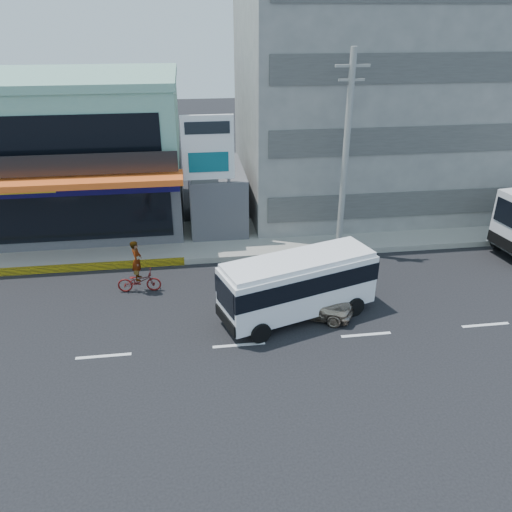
{
  "coord_description": "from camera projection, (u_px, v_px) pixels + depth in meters",
  "views": [
    {
      "loc": [
        -1.45,
        -15.41,
        11.36
      ],
      "look_at": [
        1.07,
        3.08,
        2.2
      ],
      "focal_mm": 35.0,
      "sensor_mm": 36.0,
      "label": 1
    }
  ],
  "objects": [
    {
      "name": "satellite_dish",
      "position": [
        217.0,
        171.0,
        27.09
      ],
      "size": [
        1.5,
        1.5,
        0.15
      ],
      "primitive_type": "cylinder",
      "color": "slate",
      "rests_on": "gap_structure"
    },
    {
      "name": "gap_structure",
      "position": [
        217.0,
        197.0,
        28.79
      ],
      "size": [
        3.0,
        6.0,
        3.5
      ],
      "primitive_type": "cube",
      "color": "#46464B",
      "rests_on": "ground"
    },
    {
      "name": "shop_building",
      "position": [
        74.0,
        155.0,
        28.55
      ],
      "size": [
        12.4,
        11.7,
        8.0
      ],
      "color": "#46464B",
      "rests_on": "ground"
    },
    {
      "name": "motorcycle_rider",
      "position": [
        139.0,
        275.0,
        22.19
      ],
      "size": [
        1.96,
        0.76,
        2.47
      ],
      "color": "#4F0C0B",
      "rests_on": "ground"
    },
    {
      "name": "minibus",
      "position": [
        298.0,
        282.0,
        20.04
      ],
      "size": [
        6.68,
        3.88,
        2.66
      ],
      "color": "white",
      "rests_on": "ground"
    },
    {
      "name": "billboard",
      "position": [
        208.0,
        155.0,
        24.83
      ],
      "size": [
        2.6,
        0.18,
        6.9
      ],
      "color": "gray",
      "rests_on": "ground"
    },
    {
      "name": "concrete_building",
      "position": [
        375.0,
        91.0,
        30.35
      ],
      "size": [
        16.0,
        12.0,
        14.0
      ],
      "primitive_type": "cube",
      "color": "gray",
      "rests_on": "ground"
    },
    {
      "name": "ground",
      "position": [
        239.0,
        345.0,
        18.89
      ],
      "size": [
        120.0,
        120.0,
        0.0
      ],
      "primitive_type": "plane",
      "color": "black",
      "rests_on": "ground"
    },
    {
      "name": "sidewalk",
      "position": [
        310.0,
        235.0,
        27.87
      ],
      "size": [
        70.0,
        5.0,
        0.3
      ],
      "primitive_type": "cube",
      "color": "gray",
      "rests_on": "ground"
    },
    {
      "name": "utility_pole_near",
      "position": [
        345.0,
        155.0,
        23.92
      ],
      "size": [
        1.6,
        0.3,
        10.0
      ],
      "color": "#999993",
      "rests_on": "ground"
    },
    {
      "name": "sedan",
      "position": [
        306.0,
        300.0,
        20.58
      ],
      "size": [
        4.2,
        3.04,
        1.33
      ],
      "primitive_type": "imported",
      "rotation": [
        0.0,
        0.0,
        1.15
      ],
      "color": "tan",
      "rests_on": "ground"
    }
  ]
}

